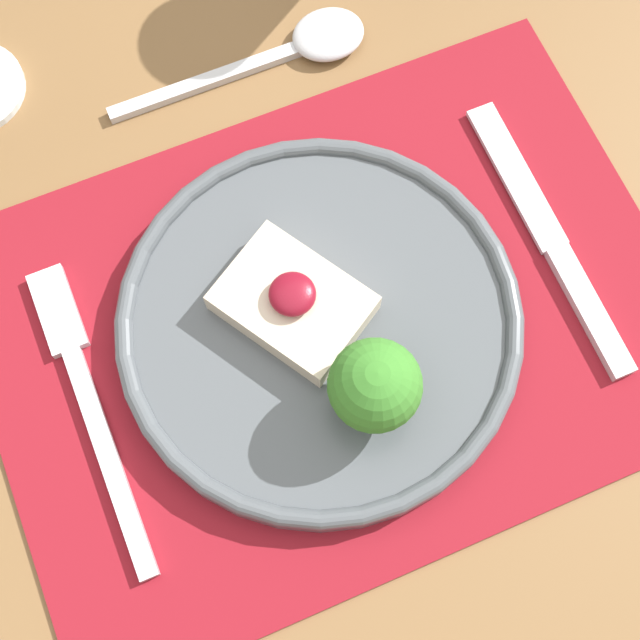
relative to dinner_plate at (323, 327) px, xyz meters
name	(u,v)px	position (x,y,z in m)	size (l,w,h in m)	color
ground_plane	(326,486)	(0.01, 0.00, -0.79)	(8.00, 8.00, 0.00)	gray
dining_table	(331,361)	(0.01, 0.00, -0.11)	(1.37, 1.08, 0.77)	brown
placemat	(333,324)	(0.01, 0.00, -0.02)	(0.45, 0.32, 0.00)	maroon
dinner_plate	(323,327)	(0.00, 0.00, 0.00)	(0.26, 0.26, 0.08)	#4C5156
fork	(86,393)	(-0.15, 0.02, -0.01)	(0.02, 0.21, 0.01)	silver
knife	(558,253)	(0.17, -0.01, -0.01)	(0.02, 0.21, 0.01)	silver
spoon	(302,45)	(0.07, 0.21, -0.01)	(0.19, 0.04, 0.02)	silver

